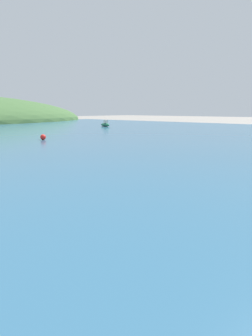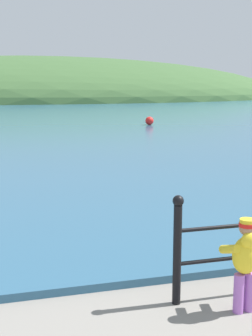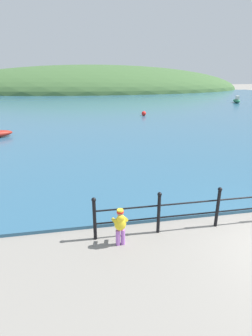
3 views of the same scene
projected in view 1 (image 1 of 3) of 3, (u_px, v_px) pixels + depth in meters
The scene contains 2 objects.
boat_mid_harbor at pixel (105, 124), 40.22m from camera, with size 1.21×2.43×0.99m.
mooring_buoy at pixel (43, 137), 21.87m from camera, with size 0.46×0.46×0.46m, color red.
Camera 1 is at (-10.14, 1.80, 2.50)m, focal length 28.00 mm.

